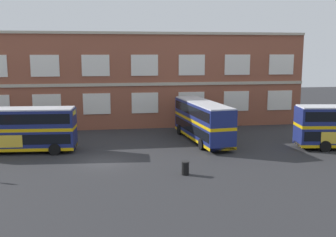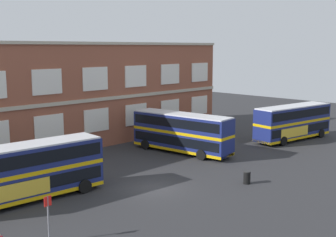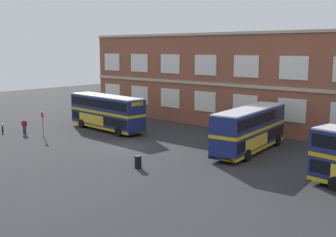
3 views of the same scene
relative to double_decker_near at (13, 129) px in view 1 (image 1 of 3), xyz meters
name	(u,v)px [view 1 (image 1 of 3)]	position (x,y,z in m)	size (l,w,h in m)	color
ground_plane	(105,156)	(8.12, -2.53, -2.15)	(120.00, 120.00, 0.00)	#2B2B2D
brick_terminal_building	(120,80)	(10.05, 13.45, 3.37)	(44.79, 8.19, 11.33)	brown
double_decker_near	(13,129)	(0.00, 0.00, 0.00)	(11.16, 3.46, 4.07)	navy
double_decker_middle	(202,121)	(17.99, 1.80, 0.00)	(3.83, 11.22, 4.07)	navy
station_litter_bin	(185,168)	(14.12, -8.89, -1.63)	(0.60, 0.60, 1.03)	black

